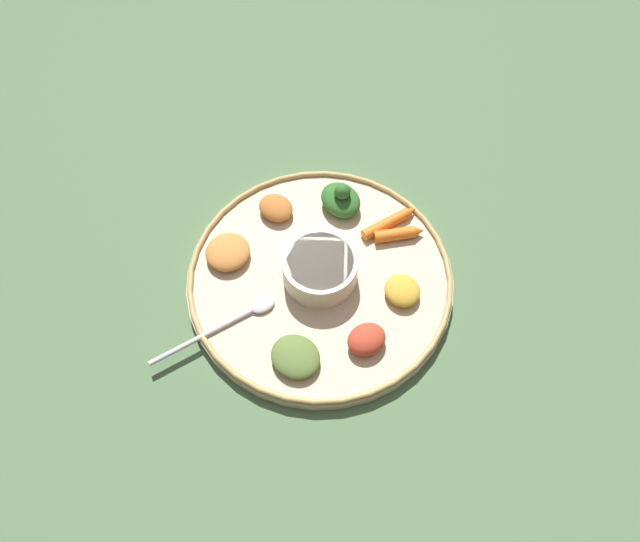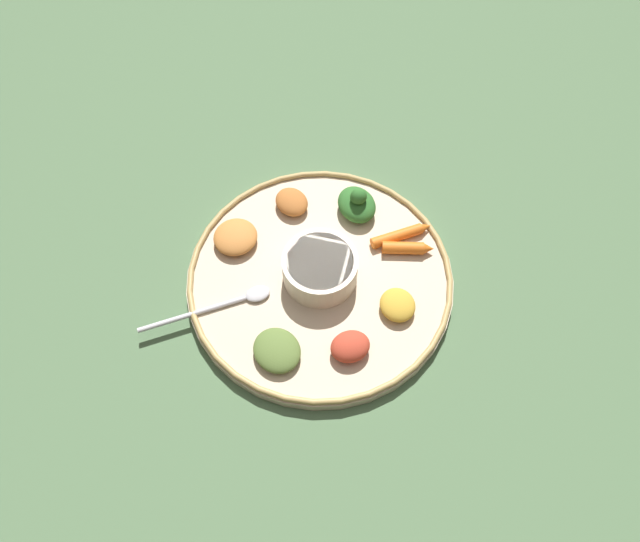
% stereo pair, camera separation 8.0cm
% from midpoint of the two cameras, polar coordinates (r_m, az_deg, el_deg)
% --- Properties ---
extents(ground_plane, '(2.40, 2.40, 0.00)m').
position_cam_midpoint_polar(ground_plane, '(0.83, -2.74, -1.31)').
color(ground_plane, '#4C6B47').
extents(platter, '(0.37, 0.37, 0.02)m').
position_cam_midpoint_polar(platter, '(0.82, -2.77, -1.04)').
color(platter, '#C6B293').
rests_on(platter, ground_plane).
extents(platter_rim, '(0.37, 0.37, 0.01)m').
position_cam_midpoint_polar(platter_rim, '(0.81, -2.80, -0.66)').
color(platter_rim, tan).
rests_on(platter_rim, platter).
extents(center_bowl, '(0.10, 0.10, 0.04)m').
position_cam_midpoint_polar(center_bowl, '(0.80, -2.86, 0.06)').
color(center_bowl, beige).
rests_on(center_bowl, platter).
extents(spoon, '(0.12, 0.16, 0.01)m').
position_cam_midpoint_polar(spoon, '(0.80, -11.38, -5.00)').
color(spoon, silver).
rests_on(spoon, platter).
extents(greens_pile, '(0.08, 0.08, 0.05)m').
position_cam_midpoint_polar(greens_pile, '(0.86, -0.60, 6.87)').
color(greens_pile, '#2D6628').
rests_on(greens_pile, platter).
extents(carrot_near_spoon, '(0.07, 0.06, 0.02)m').
position_cam_midpoint_polar(carrot_near_spoon, '(0.84, 5.01, 3.39)').
color(carrot_near_spoon, orange).
rests_on(carrot_near_spoon, platter).
extents(carrot_outer, '(0.06, 0.09, 0.02)m').
position_cam_midpoint_polar(carrot_outer, '(0.86, 4.14, 4.54)').
color(carrot_outer, orange).
rests_on(carrot_outer, platter).
extents(mound_chickpea, '(0.06, 0.06, 0.02)m').
position_cam_midpoint_polar(mound_chickpea, '(0.87, -6.97, 5.92)').
color(mound_chickpea, '#B2662D').
rests_on(mound_chickpea, platter).
extents(mound_collards, '(0.08, 0.07, 0.02)m').
position_cam_midpoint_polar(mound_collards, '(0.76, -5.45, -8.61)').
color(mound_collards, '#567033').
rests_on(mound_collards, platter).
extents(mound_berbere_red, '(0.06, 0.07, 0.03)m').
position_cam_midpoint_polar(mound_berbere_red, '(0.76, 1.56, -6.96)').
color(mound_berbere_red, '#B73D28').
rests_on(mound_berbere_red, platter).
extents(mound_squash, '(0.06, 0.06, 0.02)m').
position_cam_midpoint_polar(mound_squash, '(0.84, -11.70, 1.59)').
color(mound_squash, '#C67A38').
rests_on(mound_squash, platter).
extents(mound_lentil_yellow, '(0.07, 0.07, 0.02)m').
position_cam_midpoint_polar(mound_lentil_yellow, '(0.80, 5.21, -2.17)').
color(mound_lentil_yellow, gold).
rests_on(mound_lentil_yellow, platter).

